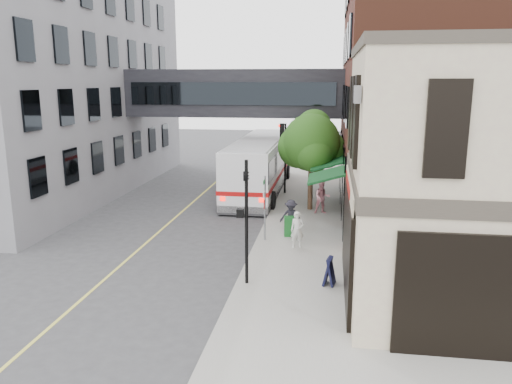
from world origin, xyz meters
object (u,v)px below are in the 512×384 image
(pedestrian_b, at_px, (322,197))
(pedestrian_c, at_px, (291,217))
(bus, at_px, (260,163))
(sandwich_board, at_px, (329,271))
(newspaper_box, at_px, (289,226))
(pedestrian_a, at_px, (297,230))

(pedestrian_b, height_order, pedestrian_c, pedestrian_b)
(bus, bearing_deg, sandwich_board, -73.04)
(newspaper_box, bearing_deg, pedestrian_a, -80.58)
(pedestrian_a, relative_size, sandwich_board, 1.59)
(pedestrian_a, xyz_separation_m, sandwich_board, (1.42, -3.91, -0.30))
(newspaper_box, bearing_deg, pedestrian_b, 64.27)
(pedestrian_b, relative_size, pedestrian_c, 1.11)
(pedestrian_c, bearing_deg, sandwich_board, -68.61)
(pedestrian_c, xyz_separation_m, newspaper_box, (-0.05, -0.43, -0.36))
(pedestrian_b, xyz_separation_m, pedestrian_c, (-1.40, -3.89, -0.09))
(bus, bearing_deg, pedestrian_c, -73.26)
(pedestrian_b, height_order, newspaper_box, pedestrian_b)
(pedestrian_a, xyz_separation_m, newspaper_box, (-0.48, 1.62, -0.34))
(bus, height_order, sandwich_board, bus)
(bus, bearing_deg, pedestrian_a, -74.08)
(bus, relative_size, pedestrian_b, 7.18)
(pedestrian_a, height_order, sandwich_board, pedestrian_a)
(pedestrian_b, distance_m, sandwich_board, 9.87)
(pedestrian_c, height_order, newspaper_box, pedestrian_c)
(bus, height_order, pedestrian_a, bus)
(bus, bearing_deg, pedestrian_b, -52.52)
(pedestrian_a, distance_m, pedestrian_b, 6.02)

